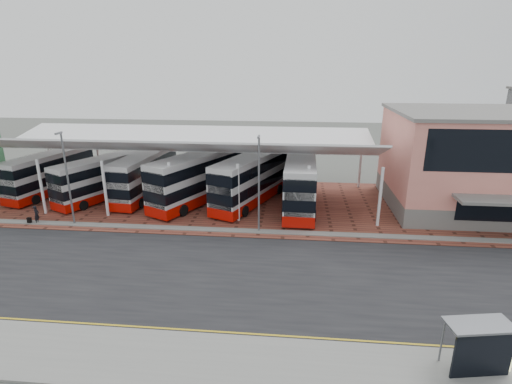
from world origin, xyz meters
TOP-DOWN VIEW (x-y plane):
  - ground at (0.00, 0.00)m, footprint 140.00×140.00m
  - road at (0.00, -1.00)m, footprint 120.00×14.00m
  - forecourt at (2.00, 13.00)m, footprint 72.00×16.00m
  - sidewalk at (0.00, -9.00)m, footprint 120.00×4.00m
  - north_kerb at (0.00, 6.20)m, footprint 120.00×0.80m
  - yellow_line_near at (0.00, -7.00)m, footprint 120.00×0.12m
  - yellow_line_far at (0.00, -6.70)m, footprint 120.00×0.12m
  - canopy at (-6.00, 13.94)m, footprint 37.00×11.63m
  - terminal at (23.00, 13.92)m, footprint 18.40×14.40m
  - lamp_west at (-14.00, 6.27)m, footprint 0.16×0.90m
  - lamp_east at (2.00, 6.27)m, footprint 0.16×0.90m
  - bus_0 at (-20.76, 14.21)m, footprint 4.83×10.70m
  - bus_1 at (-14.52, 13.05)m, footprint 6.63×10.23m
  - bus_2 at (-10.51, 14.22)m, footprint 3.67×11.07m
  - bus_3 at (-4.65, 13.00)m, footprint 7.69×11.79m
  - bus_4 at (0.63, 13.28)m, footprint 6.88×11.71m
  - bus_5 at (5.38, 12.69)m, footprint 3.19×11.93m
  - pedestrian at (-17.28, 6.20)m, footprint 0.46×0.63m
  - suitcase at (-17.90, 6.00)m, footprint 0.33×0.23m
  - bus_shelter at (13.37, -8.41)m, footprint 3.11×1.83m

SIDE VIEW (x-z plane):
  - ground at x=0.00m, z-range 0.00..0.00m
  - road at x=0.00m, z-range 0.00..0.02m
  - yellow_line_near at x=0.00m, z-range 0.02..0.03m
  - yellow_line_far at x=0.00m, z-range 0.02..0.03m
  - forecourt at x=2.00m, z-range 0.00..0.06m
  - sidewalk at x=0.00m, z-range 0.00..0.14m
  - north_kerb at x=0.00m, z-range 0.00..0.14m
  - suitcase at x=-17.90m, z-range 0.06..0.62m
  - pedestrian at x=-17.28m, z-range 0.06..1.65m
  - bus_shelter at x=13.37m, z-range 0.43..2.78m
  - bus_1 at x=-14.52m, z-range 0.05..4.27m
  - bus_0 at x=-20.76m, z-range 0.05..4.34m
  - bus_2 at x=-10.51m, z-range 0.05..4.52m
  - bus_4 at x=0.63m, z-range 0.04..4.81m
  - bus_3 at x=-4.65m, z-range 0.04..4.91m
  - bus_5 at x=5.38m, z-range 0.04..4.94m
  - lamp_west at x=-14.00m, z-range 0.32..8.40m
  - lamp_east at x=2.00m, z-range 0.32..8.40m
  - terminal at x=23.00m, z-range 0.03..9.28m
  - canopy at x=-6.00m, z-range 2.26..9.33m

